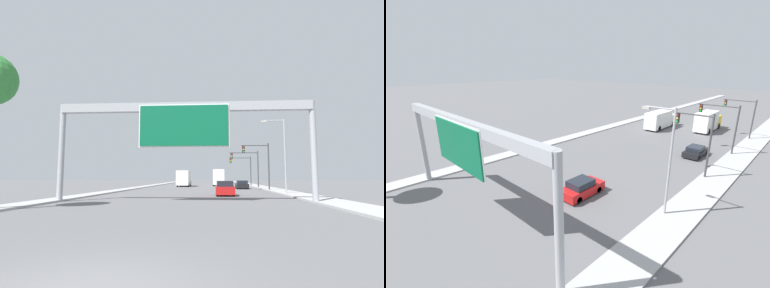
% 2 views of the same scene
% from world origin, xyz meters
% --- Properties ---
extents(sidewalk_right, '(3.00, 120.00, 0.15)m').
position_xyz_m(sidewalk_right, '(11.25, 60.00, 0.07)').
color(sidewalk_right, '#AAAAAA').
rests_on(sidewalk_right, ground).
extents(median_strip_left, '(2.00, 120.00, 0.15)m').
position_xyz_m(median_strip_left, '(-10.75, 60.00, 0.07)').
color(median_strip_left, '#AAAAAA').
rests_on(median_strip_left, ground).
extents(sign_gantry, '(20.37, 0.73, 7.85)m').
position_xyz_m(sign_gantry, '(0.00, 17.89, 6.30)').
color(sign_gantry, '#9EA0A5').
rests_on(sign_gantry, ground).
extents(car_mid_left, '(1.90, 4.22, 1.35)m').
position_xyz_m(car_mid_left, '(7.00, 44.17, 0.65)').
color(car_mid_left, black).
rests_on(car_mid_left, ground).
extents(car_mid_center, '(1.88, 4.24, 1.53)m').
position_xyz_m(car_mid_center, '(3.50, 26.49, 0.72)').
color(car_mid_center, red).
rests_on(car_mid_center, ground).
extents(truck_box_primary, '(2.31, 7.89, 3.47)m').
position_xyz_m(truck_box_primary, '(3.50, 59.05, 1.75)').
color(truck_box_primary, yellow).
rests_on(truck_box_primary, ground).
extents(truck_box_secondary, '(2.38, 8.56, 3.15)m').
position_xyz_m(truck_box_secondary, '(-3.50, 55.21, 1.61)').
color(truck_box_secondary, white).
rests_on(truck_box_secondary, ground).
extents(traffic_light_near_intersection, '(3.94, 0.32, 6.73)m').
position_xyz_m(traffic_light_near_intersection, '(9.09, 38.00, 4.47)').
color(traffic_light_near_intersection, '#3D3D3F').
rests_on(traffic_light_near_intersection, ground).
extents(traffic_light_mid_block, '(5.07, 0.32, 6.47)m').
position_xyz_m(traffic_light_mid_block, '(8.66, 48.00, 4.40)').
color(traffic_light_mid_block, '#3D3D3F').
rests_on(traffic_light_mid_block, ground).
extents(traffic_light_far_intersection, '(4.63, 0.32, 6.18)m').
position_xyz_m(traffic_light_far_intersection, '(8.78, 58.00, 4.19)').
color(traffic_light_far_intersection, '#3D3D3F').
rests_on(traffic_light_far_intersection, ground).
extents(street_lamp_right, '(2.67, 0.28, 8.46)m').
position_xyz_m(street_lamp_right, '(10.02, 28.66, 5.01)').
color(street_lamp_right, '#9EA0A5').
rests_on(street_lamp_right, ground).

